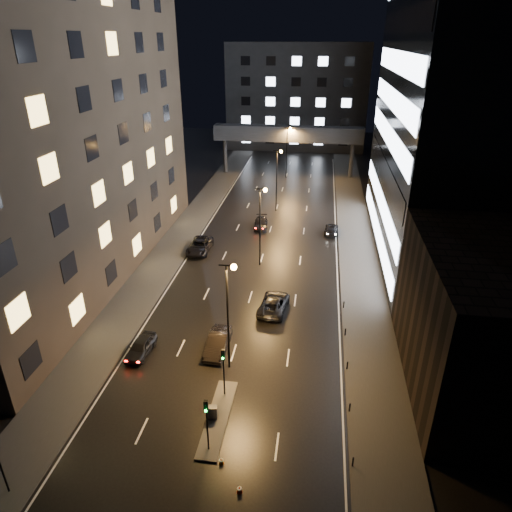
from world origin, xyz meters
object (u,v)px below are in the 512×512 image
(car_away_d, at_px, (261,223))
(car_toward_a, at_px, (274,303))
(car_away_c, at_px, (200,246))
(car_away_b, at_px, (218,343))
(utility_cabinet, at_px, (212,412))
(car_toward_b, at_px, (331,229))
(car_away_a, at_px, (141,347))

(car_away_d, bearing_deg, car_toward_a, -84.02)
(car_away_c, bearing_deg, car_away_d, 53.58)
(car_away_b, bearing_deg, utility_cabinet, -79.24)
(car_away_c, xyz_separation_m, car_away_d, (7.04, 9.56, -0.13))
(car_toward_b, bearing_deg, car_toward_a, 79.54)
(car_away_d, xyz_separation_m, utility_cabinet, (1.40, -38.51, -0.01))
(car_away_c, distance_m, car_away_d, 11.87)
(car_away_a, bearing_deg, car_away_b, 16.67)
(car_away_b, height_order, car_away_c, car_away_c)
(car_away_b, distance_m, car_toward_a, 8.70)
(car_away_d, bearing_deg, utility_cabinet, -92.83)
(car_toward_b, bearing_deg, utility_cabinet, 81.64)
(car_away_b, distance_m, car_away_c, 21.78)
(car_away_b, relative_size, car_toward_a, 0.86)
(car_away_b, height_order, car_toward_b, car_away_b)
(car_toward_a, bearing_deg, car_toward_b, -99.42)
(car_away_b, height_order, car_toward_a, car_away_b)
(car_away_b, bearing_deg, car_toward_b, 71.65)
(car_away_c, xyz_separation_m, car_toward_b, (17.54, 8.90, -0.17))
(car_away_b, distance_m, car_away_d, 30.17)
(car_away_a, bearing_deg, car_toward_a, 43.22)
(car_away_a, relative_size, car_away_d, 0.89)
(car_away_b, bearing_deg, car_toward_a, 61.19)
(car_away_a, bearing_deg, car_toward_b, 65.11)
(car_away_a, height_order, car_toward_a, car_toward_a)
(car_toward_b, height_order, utility_cabinet, car_toward_b)
(car_away_a, distance_m, car_toward_b, 35.52)
(car_away_d, bearing_deg, car_away_a, -107.07)
(car_away_a, distance_m, car_away_b, 6.99)
(car_away_a, xyz_separation_m, car_away_c, (-0.21, 22.11, 0.10))
(car_away_a, distance_m, car_toward_a, 14.37)
(utility_cabinet, bearing_deg, car_away_a, 131.55)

